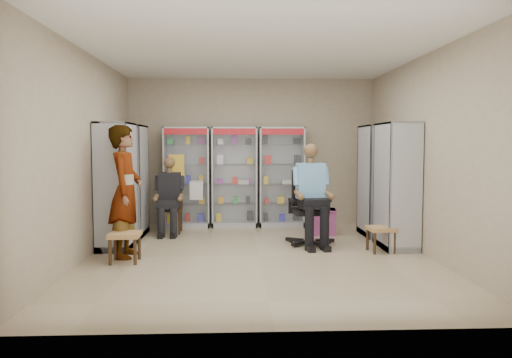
{
  "coord_description": "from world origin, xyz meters",
  "views": [
    {
      "loc": [
        -0.36,
        -7.3,
        1.66
      ],
      "look_at": [
        -0.01,
        0.7,
        1.1
      ],
      "focal_mm": 35.0,
      "sensor_mm": 36.0,
      "label": 1
    }
  ],
  "objects_px": {
    "cabinet_right_near": "(397,186)",
    "wooden_chair": "(170,208)",
    "woven_stool_a": "(381,239)",
    "woven_stool_b": "(125,247)",
    "cabinet_back_right": "(281,177)",
    "cabinet_left_far": "(131,181)",
    "office_chair": "(310,207)",
    "standing_man": "(126,191)",
    "cabinet_right_far": "(377,181)",
    "seated_shopkeeper": "(310,198)",
    "cabinet_back_left": "(187,177)",
    "pink_trunk": "(322,221)",
    "cabinet_back_mid": "(234,177)",
    "cabinet_left_near": "(117,186)"
  },
  "relations": [
    {
      "from": "cabinet_left_far",
      "to": "woven_stool_b",
      "type": "relative_size",
      "value": 4.73
    },
    {
      "from": "cabinet_right_near",
      "to": "wooden_chair",
      "type": "relative_size",
      "value": 2.13
    },
    {
      "from": "cabinet_right_far",
      "to": "office_chair",
      "type": "distance_m",
      "value": 1.58
    },
    {
      "from": "wooden_chair",
      "to": "office_chair",
      "type": "xyz_separation_m",
      "value": [
        2.44,
        -1.15,
        0.14
      ]
    },
    {
      "from": "seated_shopkeeper",
      "to": "standing_man",
      "type": "bearing_deg",
      "value": -171.27
    },
    {
      "from": "cabinet_right_far",
      "to": "woven_stool_b",
      "type": "height_order",
      "value": "cabinet_right_far"
    },
    {
      "from": "cabinet_back_mid",
      "to": "wooden_chair",
      "type": "xyz_separation_m",
      "value": [
        -1.2,
        -0.73,
        -0.53
      ]
    },
    {
      "from": "cabinet_right_far",
      "to": "cabinet_left_near",
      "type": "relative_size",
      "value": 1.0
    },
    {
      "from": "cabinet_left_near",
      "to": "woven_stool_b",
      "type": "height_order",
      "value": "cabinet_left_near"
    },
    {
      "from": "cabinet_back_mid",
      "to": "seated_shopkeeper",
      "type": "height_order",
      "value": "cabinet_back_mid"
    },
    {
      "from": "wooden_chair",
      "to": "seated_shopkeeper",
      "type": "xyz_separation_m",
      "value": [
        2.44,
        -1.2,
        0.31
      ]
    },
    {
      "from": "woven_stool_a",
      "to": "woven_stool_b",
      "type": "bearing_deg",
      "value": -172.43
    },
    {
      "from": "cabinet_right_far",
      "to": "seated_shopkeeper",
      "type": "bearing_deg",
      "value": 120.75
    },
    {
      "from": "cabinet_right_far",
      "to": "cabinet_left_near",
      "type": "distance_m",
      "value": 4.55
    },
    {
      "from": "woven_stool_b",
      "to": "wooden_chair",
      "type": "bearing_deg",
      "value": 81.4
    },
    {
      "from": "cabinet_right_far",
      "to": "seated_shopkeeper",
      "type": "height_order",
      "value": "cabinet_right_far"
    },
    {
      "from": "cabinet_back_right",
      "to": "cabinet_back_mid",
      "type": "bearing_deg",
      "value": 180.0
    },
    {
      "from": "woven_stool_b",
      "to": "standing_man",
      "type": "relative_size",
      "value": 0.22
    },
    {
      "from": "cabinet_back_left",
      "to": "office_chair",
      "type": "height_order",
      "value": "cabinet_back_left"
    },
    {
      "from": "cabinet_back_right",
      "to": "woven_stool_a",
      "type": "bearing_deg",
      "value": -62.74
    },
    {
      "from": "seated_shopkeeper",
      "to": "woven_stool_a",
      "type": "distance_m",
      "value": 1.31
    },
    {
      "from": "woven_stool_a",
      "to": "cabinet_right_near",
      "type": "bearing_deg",
      "value": 41.65
    },
    {
      "from": "cabinet_left_far",
      "to": "seated_shopkeeper",
      "type": "distance_m",
      "value": 3.28
    },
    {
      "from": "woven_stool_a",
      "to": "woven_stool_b",
      "type": "xyz_separation_m",
      "value": [
        -3.8,
        -0.5,
        0.02
      ]
    },
    {
      "from": "cabinet_back_right",
      "to": "cabinet_right_near",
      "type": "bearing_deg",
      "value": -53.84
    },
    {
      "from": "cabinet_back_left",
      "to": "standing_man",
      "type": "bearing_deg",
      "value": -103.62
    },
    {
      "from": "cabinet_back_mid",
      "to": "pink_trunk",
      "type": "relative_size",
      "value": 4.16
    },
    {
      "from": "seated_shopkeeper",
      "to": "cabinet_right_far",
      "type": "bearing_deg",
      "value": 24.59
    },
    {
      "from": "cabinet_back_left",
      "to": "cabinet_left_far",
      "type": "distance_m",
      "value": 1.32
    },
    {
      "from": "woven_stool_a",
      "to": "standing_man",
      "type": "xyz_separation_m",
      "value": [
        -3.85,
        -0.16,
        0.77
      ]
    },
    {
      "from": "standing_man",
      "to": "pink_trunk",
      "type": "bearing_deg",
      "value": -59.6
    },
    {
      "from": "pink_trunk",
      "to": "woven_stool_a",
      "type": "xyz_separation_m",
      "value": [
        0.63,
        -1.58,
        -0.04
      ]
    },
    {
      "from": "cabinet_right_near",
      "to": "seated_shopkeeper",
      "type": "height_order",
      "value": "cabinet_right_near"
    },
    {
      "from": "cabinet_right_far",
      "to": "cabinet_right_near",
      "type": "relative_size",
      "value": 1.0
    },
    {
      "from": "cabinet_back_right",
      "to": "cabinet_left_far",
      "type": "bearing_deg",
      "value": -161.81
    },
    {
      "from": "cabinet_back_mid",
      "to": "cabinet_back_right",
      "type": "height_order",
      "value": "same"
    },
    {
      "from": "cabinet_left_near",
      "to": "seated_shopkeeper",
      "type": "relative_size",
      "value": 1.28
    },
    {
      "from": "standing_man",
      "to": "cabinet_left_far",
      "type": "bearing_deg",
      "value": 11.07
    },
    {
      "from": "cabinet_back_right",
      "to": "woven_stool_b",
      "type": "relative_size",
      "value": 4.73
    },
    {
      "from": "cabinet_back_right",
      "to": "cabinet_right_near",
      "type": "relative_size",
      "value": 1.0
    },
    {
      "from": "cabinet_back_mid",
      "to": "woven_stool_b",
      "type": "xyz_separation_m",
      "value": [
        -1.55,
        -3.03,
        -0.79
      ]
    },
    {
      "from": "cabinet_left_far",
      "to": "standing_man",
      "type": "height_order",
      "value": "cabinet_left_far"
    },
    {
      "from": "cabinet_right_near",
      "to": "woven_stool_a",
      "type": "relative_size",
      "value": 5.12
    },
    {
      "from": "seated_shopkeeper",
      "to": "woven_stool_b",
      "type": "distance_m",
      "value": 3.05
    },
    {
      "from": "cabinet_back_right",
      "to": "cabinet_left_far",
      "type": "height_order",
      "value": "same"
    },
    {
      "from": "cabinet_back_left",
      "to": "wooden_chair",
      "type": "distance_m",
      "value": 0.94
    },
    {
      "from": "office_chair",
      "to": "standing_man",
      "type": "distance_m",
      "value": 2.97
    },
    {
      "from": "cabinet_right_far",
      "to": "cabinet_right_near",
      "type": "distance_m",
      "value": 1.1
    },
    {
      "from": "pink_trunk",
      "to": "woven_stool_a",
      "type": "height_order",
      "value": "pink_trunk"
    },
    {
      "from": "cabinet_back_right",
      "to": "office_chair",
      "type": "relative_size",
      "value": 1.63
    }
  ]
}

